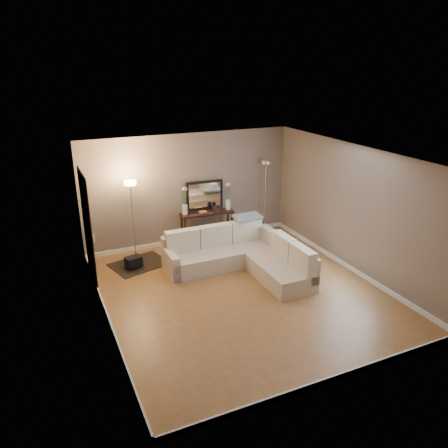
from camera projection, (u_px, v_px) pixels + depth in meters
name	position (u px, v px, depth m)	size (l,w,h in m)	color
floor	(241.00, 292.00, 8.29)	(5.00, 5.50, 0.01)	#956436
ceiling	(243.00, 156.00, 7.37)	(5.00, 5.50, 0.01)	white
wall_back	(189.00, 189.00, 10.18)	(5.00, 0.02, 2.60)	#7B6B5F
wall_front	(341.00, 300.00, 5.47)	(5.00, 0.02, 2.60)	#7B6B5F
wall_left	(100.00, 252.00, 6.86)	(0.02, 5.50, 2.60)	#7B6B5F
wall_right	(354.00, 209.00, 8.80)	(0.02, 5.50, 2.60)	#7B6B5F
baseboard_back	(191.00, 239.00, 10.60)	(5.00, 0.03, 0.10)	white
baseboard_front	(331.00, 379.00, 5.94)	(5.00, 0.03, 0.10)	white
baseboard_left	(109.00, 319.00, 7.31)	(0.03, 5.50, 0.10)	white
baseboard_right	(346.00, 265.00, 9.23)	(0.03, 5.50, 0.10)	white
doorway	(87.00, 228.00, 8.39)	(0.02, 1.20, 2.20)	black
switch_plate	(94.00, 238.00, 7.63)	(0.02, 0.08, 0.12)	white
sectional_sofa	(241.00, 255.00, 9.08)	(2.40, 2.32, 0.84)	beige
throw_blanket	(248.00, 217.00, 9.54)	(0.60, 0.35, 0.05)	gray
console_table	(204.00, 226.00, 10.33)	(1.28, 0.41, 0.78)	black
leaning_mirror	(205.00, 195.00, 10.25)	(0.89, 0.10, 0.70)	black
table_decor	(207.00, 211.00, 10.19)	(0.54, 0.13, 0.13)	#C16B22
flower_vase_left	(185.00, 203.00, 9.95)	(0.15, 0.12, 0.66)	silver
flower_vase_right	(228.00, 198.00, 10.31)	(0.15, 0.12, 0.66)	silver
floor_lamp_lit	(132.00, 205.00, 9.26)	(0.31, 0.31, 1.76)	silver
floor_lamp_unlit	(266.00, 182.00, 10.71)	(0.33, 0.33, 1.86)	silver
charcoal_rug	(140.00, 264.00, 9.39)	(1.15, 0.86, 0.02)	black
black_bag	(134.00, 261.00, 9.16)	(0.33, 0.23, 0.21)	black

